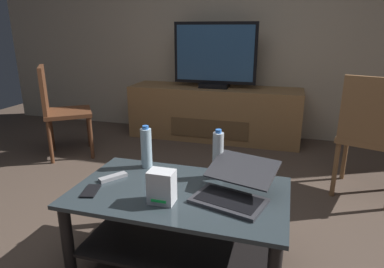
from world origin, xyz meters
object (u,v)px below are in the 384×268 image
(media_cabinet, at_px, (214,113))
(television, at_px, (215,57))
(side_chair, at_px, (59,107))
(laptop, at_px, (234,187))
(tv_remote, at_px, (113,177))
(dining_chair, at_px, (371,132))
(router_box, at_px, (162,187))
(cell_phone, at_px, (91,191))
(coffee_table, at_px, (180,215))
(water_bottle_far, at_px, (146,148))
(water_bottle_near, at_px, (218,155))

(media_cabinet, xyz_separation_m, television, (0.00, -0.02, 0.65))
(side_chair, height_order, laptop, side_chair)
(laptop, xyz_separation_m, tv_remote, (-0.69, 0.02, -0.04))
(tv_remote, bearing_deg, dining_chair, 71.01)
(router_box, xyz_separation_m, cell_phone, (-0.39, -0.00, -0.08))
(media_cabinet, distance_m, laptop, 2.36)
(coffee_table, height_order, media_cabinet, media_cabinet)
(water_bottle_far, height_order, tv_remote, water_bottle_far)
(television, relative_size, cell_phone, 6.71)
(television, height_order, cell_phone, television)
(water_bottle_far, xyz_separation_m, cell_phone, (-0.15, -0.38, -0.12))
(dining_chair, xyz_separation_m, water_bottle_far, (-1.40, -0.90, 0.05))
(side_chair, xyz_separation_m, water_bottle_near, (1.84, -1.04, 0.07))
(media_cabinet, xyz_separation_m, water_bottle_near, (0.48, -2.06, 0.28))
(television, xyz_separation_m, water_bottle_far, (0.04, -2.01, -0.38))
(laptop, distance_m, tv_remote, 0.69)
(router_box, height_order, tv_remote, router_box)
(dining_chair, distance_m, water_bottle_near, 1.33)
(media_cabinet, height_order, dining_chair, dining_chair)
(water_bottle_far, relative_size, tv_remote, 1.63)
(television, xyz_separation_m, cell_phone, (-0.11, -2.40, -0.50))
(coffee_table, height_order, tv_remote, tv_remote)
(television, xyz_separation_m, water_bottle_near, (0.48, -2.04, -0.37))
(water_bottle_far, bearing_deg, laptop, -22.32)
(media_cabinet, xyz_separation_m, router_box, (0.28, -2.41, 0.23))
(laptop, xyz_separation_m, cell_phone, (-0.72, -0.15, -0.05))
(television, bearing_deg, router_box, -83.29)
(media_cabinet, relative_size, laptop, 4.47)
(dining_chair, distance_m, router_box, 1.72)
(water_bottle_near, bearing_deg, coffee_table, -125.58)
(television, distance_m, water_bottle_near, 2.12)
(side_chair, distance_m, laptop, 2.34)
(coffee_table, bearing_deg, media_cabinet, 98.11)
(side_chair, height_order, tv_remote, side_chair)
(side_chair, bearing_deg, dining_chair, -2.47)
(media_cabinet, height_order, television, television)
(side_chair, bearing_deg, laptop, -32.44)
(water_bottle_far, distance_m, tv_remote, 0.27)
(side_chair, bearing_deg, water_bottle_far, -36.05)
(dining_chair, bearing_deg, coffee_table, -134.30)
(cell_phone, relative_size, tv_remote, 0.88)
(coffee_table, relative_size, laptop, 2.51)
(water_bottle_near, height_order, tv_remote, water_bottle_near)
(side_chair, relative_size, water_bottle_near, 3.25)
(side_chair, xyz_separation_m, laptop, (1.97, -1.25, -0.01))
(television, bearing_deg, dining_chair, -37.80)
(side_chair, distance_m, water_bottle_near, 2.12)
(router_box, height_order, water_bottle_near, water_bottle_near)
(laptop, height_order, water_bottle_near, water_bottle_near)
(coffee_table, height_order, router_box, router_box)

